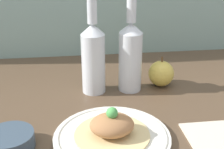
{
  "coord_description": "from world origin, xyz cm",
  "views": [
    {
      "loc": [
        -8.89,
        -57.92,
        39.58
      ],
      "look_at": [
        -0.11,
        9.63,
        10.1
      ],
      "focal_mm": 50.0,
      "sensor_mm": 36.0,
      "label": 1
    }
  ],
  "objects_px": {
    "plated_food": "(112,127)",
    "apple": "(161,73)",
    "cider_bottle_left": "(93,55)",
    "cider_bottle_right": "(130,53)",
    "dipping_bowl": "(10,141)",
    "plate": "(112,137)"
  },
  "relations": [
    {
      "from": "cider_bottle_left",
      "to": "dipping_bowl",
      "type": "xyz_separation_m",
      "value": [
        -0.19,
        -0.24,
        -0.09
      ]
    },
    {
      "from": "cider_bottle_left",
      "to": "plated_food",
      "type": "bearing_deg",
      "value": -85.25
    },
    {
      "from": "plate",
      "to": "apple",
      "type": "relative_size",
      "value": 2.81
    },
    {
      "from": "plate",
      "to": "apple",
      "type": "distance_m",
      "value": 0.31
    },
    {
      "from": "cider_bottle_left",
      "to": "cider_bottle_right",
      "type": "distance_m",
      "value": 0.1
    },
    {
      "from": "cider_bottle_left",
      "to": "apple",
      "type": "distance_m",
      "value": 0.21
    },
    {
      "from": "plated_food",
      "to": "cider_bottle_left",
      "type": "relative_size",
      "value": 0.56
    },
    {
      "from": "apple",
      "to": "dipping_bowl",
      "type": "bearing_deg",
      "value": -146.87
    },
    {
      "from": "plate",
      "to": "cider_bottle_left",
      "type": "bearing_deg",
      "value": 94.75
    },
    {
      "from": "plated_food",
      "to": "apple",
      "type": "relative_size",
      "value": 1.81
    },
    {
      "from": "plate",
      "to": "plated_food",
      "type": "distance_m",
      "value": 0.03
    },
    {
      "from": "plated_food",
      "to": "apple",
      "type": "bearing_deg",
      "value": 55.11
    },
    {
      "from": "plate",
      "to": "cider_bottle_left",
      "type": "distance_m",
      "value": 0.26
    },
    {
      "from": "dipping_bowl",
      "to": "plate",
      "type": "bearing_deg",
      "value": -0.2
    },
    {
      "from": "plated_food",
      "to": "apple",
      "type": "height_order",
      "value": "apple"
    },
    {
      "from": "cider_bottle_left",
      "to": "dipping_bowl",
      "type": "distance_m",
      "value": 0.32
    },
    {
      "from": "cider_bottle_left",
      "to": "apple",
      "type": "xyz_separation_m",
      "value": [
        0.2,
        0.01,
        -0.07
      ]
    },
    {
      "from": "cider_bottle_right",
      "to": "apple",
      "type": "bearing_deg",
      "value": 7.89
    },
    {
      "from": "cider_bottle_right",
      "to": "apple",
      "type": "distance_m",
      "value": 0.12
    },
    {
      "from": "cider_bottle_left",
      "to": "apple",
      "type": "bearing_deg",
      "value": 3.82
    },
    {
      "from": "plated_food",
      "to": "apple",
      "type": "xyz_separation_m",
      "value": [
        0.18,
        0.26,
        0.0
      ]
    },
    {
      "from": "dipping_bowl",
      "to": "cider_bottle_right",
      "type": "bearing_deg",
      "value": 39.32
    }
  ]
}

